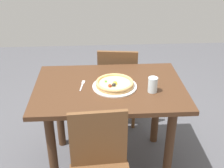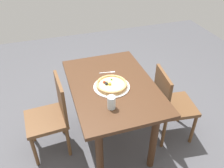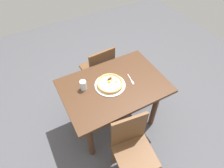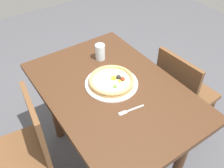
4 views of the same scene
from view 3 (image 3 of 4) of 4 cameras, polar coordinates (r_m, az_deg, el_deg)
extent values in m
plane|color=#4C4C51|center=(2.77, 0.47, -11.12)|extent=(6.00, 6.00, 0.00)
cube|color=#472B19|center=(2.16, 0.60, -0.66)|extent=(1.17, 0.80, 0.04)
cylinder|color=#472B19|center=(2.76, 6.10, 0.98)|extent=(0.07, 0.07, 0.74)
cylinder|color=#472B19|center=(2.52, -11.53, -6.17)|extent=(0.07, 0.07, 0.74)
cylinder|color=#472B19|center=(2.51, 12.66, -6.87)|extent=(0.07, 0.07, 0.74)
cylinder|color=#472B19|center=(2.25, -6.61, -15.99)|extent=(0.07, 0.07, 0.74)
cylinder|color=brown|center=(3.07, -8.60, 2.19)|extent=(0.04, 0.04, 0.41)
cylinder|color=brown|center=(3.17, -3.08, 4.53)|extent=(0.04, 0.04, 0.41)
cylinder|color=brown|center=(2.86, -5.62, -1.94)|extent=(0.04, 0.04, 0.41)
cylinder|color=brown|center=(2.96, 0.17, 0.70)|extent=(0.04, 0.04, 0.41)
cube|color=brown|center=(2.85, -4.54, 4.55)|extent=(0.42, 0.42, 0.04)
cube|color=brown|center=(2.58, -2.86, 5.88)|extent=(0.38, 0.05, 0.42)
cylinder|color=brown|center=(2.41, 8.32, -17.49)|extent=(0.04, 0.04, 0.41)
cylinder|color=brown|center=(2.34, 0.41, -20.40)|extent=(0.04, 0.04, 0.41)
cube|color=brown|center=(2.11, 6.84, -20.48)|extent=(0.45, 0.45, 0.04)
cube|color=brown|center=(1.97, 5.06, -13.40)|extent=(0.38, 0.08, 0.42)
cylinder|color=white|center=(2.14, -0.60, -0.28)|extent=(0.35, 0.35, 0.01)
cylinder|color=tan|center=(2.13, -0.60, -0.03)|extent=(0.29, 0.29, 0.02)
cylinder|color=beige|center=(2.12, -0.61, 0.19)|extent=(0.26, 0.26, 0.01)
torus|color=tan|center=(2.11, -0.61, 0.31)|extent=(0.30, 0.30, 0.02)
sphere|color=maroon|center=(2.16, -0.48, 1.77)|extent=(0.03, 0.03, 0.03)
sphere|color=#4C9E38|center=(2.12, 1.31, 0.59)|extent=(0.02, 0.02, 0.02)
sphere|color=gold|center=(2.12, -0.89, 0.73)|extent=(0.03, 0.03, 0.03)
sphere|color=#262626|center=(2.14, -0.98, 1.34)|extent=(0.03, 0.03, 0.03)
sphere|color=gold|center=(2.15, -0.16, 1.28)|extent=(0.02, 0.02, 0.02)
cube|color=silver|center=(2.23, 5.33, 1.93)|extent=(0.03, 0.11, 0.00)
cube|color=silver|center=(2.18, 6.22, 0.41)|extent=(0.03, 0.05, 0.00)
cylinder|color=silver|center=(2.09, -8.57, -0.37)|extent=(0.07, 0.07, 0.12)
camera|label=1|loc=(3.37, -18.14, 37.24)|focal=46.19mm
camera|label=2|loc=(2.11, -62.31, 17.54)|focal=37.53mm
camera|label=4|loc=(1.83, 43.37, 19.84)|focal=39.99mm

